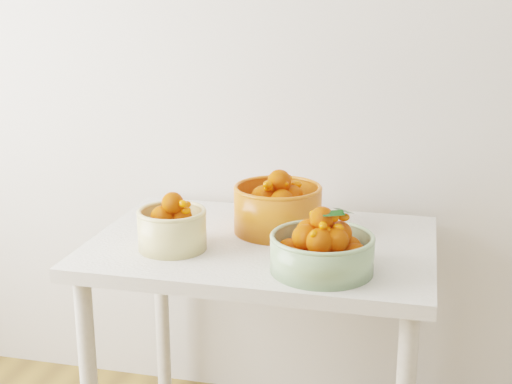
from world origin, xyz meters
TOP-DOWN VIEW (x-y plane):
  - table at (-0.26, 1.60)m, footprint 1.00×0.70m
  - bowl_cream at (-0.49, 1.47)m, footprint 0.24×0.24m
  - bowl_green at (-0.05, 1.41)m, footprint 0.36×0.36m
  - bowl_orange at (-0.23, 1.69)m, footprint 0.32×0.32m

SIDE VIEW (x-z plane):
  - table at x=-0.26m, z-range 0.28..1.03m
  - bowl_green at x=-0.05m, z-range 0.72..0.90m
  - bowl_cream at x=-0.49m, z-range 0.73..0.90m
  - bowl_orange at x=-0.23m, z-range 0.73..0.92m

